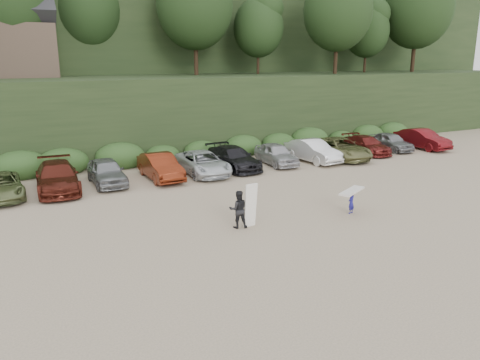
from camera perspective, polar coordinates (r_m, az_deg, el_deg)
ground at (r=23.19m, az=7.34°, el=-4.27°), size 120.00×120.00×0.00m
hillside_backdrop at (r=55.41m, az=-15.19°, el=18.07°), size 90.00×41.50×28.00m
parked_cars at (r=31.48m, az=-2.88°, el=2.36°), size 39.50×6.26×1.64m
child_surfer at (r=23.68m, az=13.44°, el=-2.10°), size 2.02×1.40×1.19m
adult_surfer at (r=21.10m, az=-0.07°, el=-3.54°), size 1.33×0.89×2.05m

